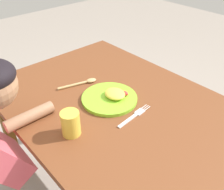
{
  "coord_description": "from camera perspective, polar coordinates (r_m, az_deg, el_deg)",
  "views": [
    {
      "loc": [
        0.6,
        -0.63,
        1.44
      ],
      "look_at": [
        -0.12,
        0.01,
        0.77
      ],
      "focal_mm": 40.2,
      "sensor_mm": 36.0,
      "label": 1
    }
  ],
  "objects": [
    {
      "name": "dining_table",
      "position": [
        1.17,
        3.56,
        -6.65
      ],
      "size": [
        1.37,
        0.86,
        0.75
      ],
      "color": "brown",
      "rests_on": "ground_plane"
    },
    {
      "name": "plate",
      "position": [
        1.17,
        -0.28,
        -0.54
      ],
      "size": [
        0.26,
        0.26,
        0.05
      ],
      "color": "#85CB2C",
      "rests_on": "dining_table"
    },
    {
      "name": "fork",
      "position": [
        1.09,
        5.04,
        -4.79
      ],
      "size": [
        0.04,
        0.2,
        0.01
      ],
      "rotation": [
        0.0,
        0.0,
        1.66
      ],
      "color": "silver",
      "rests_on": "dining_table"
    },
    {
      "name": "spoon",
      "position": [
        1.3,
        -6.66,
        2.83
      ],
      "size": [
        0.08,
        0.2,
        0.02
      ],
      "rotation": [
        0.0,
        0.0,
        1.29
      ],
      "color": "tan",
      "rests_on": "dining_table"
    },
    {
      "name": "drinking_cup",
      "position": [
        0.98,
        -9.39,
        -6.39
      ],
      "size": [
        0.07,
        0.07,
        0.1
      ],
      "primitive_type": "cylinder",
      "color": "gold",
      "rests_on": "dining_table"
    }
  ]
}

